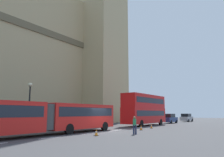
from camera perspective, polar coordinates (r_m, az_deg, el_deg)
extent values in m
plane|color=#424244|center=(23.44, -2.05, -14.05)|extent=(160.00, 160.00, 0.00)
cube|color=silver|center=(18.49, -16.19, -14.97)|extent=(2.20, 0.16, 0.01)
cube|color=silver|center=(21.61, -6.16, -14.40)|extent=(2.20, 0.16, 0.01)
cube|color=silver|center=(25.18, 1.14, -13.70)|extent=(2.20, 0.16, 0.01)
cube|color=silver|center=(29.04, 6.54, -13.05)|extent=(2.20, 0.16, 0.01)
cube|color=tan|center=(54.13, -3.02, 18.82)|extent=(9.39, 9.39, 54.84)
cube|color=red|center=(23.45, -8.47, -9.91)|extent=(8.60, 2.50, 2.50)
cube|color=#1E232D|center=(23.45, -8.44, -8.81)|extent=(7.91, 2.54, 0.90)
cylinder|color=#3F3F3F|center=(20.36, -18.07, -9.68)|extent=(2.38, 2.38, 2.25)
cylinder|color=black|center=(24.81, -2.04, -12.62)|extent=(1.00, 0.30, 1.00)
cylinder|color=black|center=(20.90, -11.41, -13.08)|extent=(1.00, 0.30, 1.00)
cube|color=red|center=(35.45, 8.80, -9.72)|extent=(10.66, 2.50, 2.40)
cube|color=#1E232D|center=(35.44, 8.79, -9.16)|extent=(9.59, 2.54, 0.84)
cube|color=red|center=(35.49, 8.71, -6.09)|extent=(10.45, 2.50, 2.10)
cube|color=#1E232D|center=(35.50, 8.71, -5.93)|extent=(9.59, 2.54, 0.84)
cylinder|color=black|center=(38.05, 12.81, -11.22)|extent=(1.00, 0.30, 1.00)
cylinder|color=black|center=(31.94, 7.76, -11.79)|extent=(1.00, 0.30, 1.00)
cube|color=navy|center=(44.80, 15.12, -10.54)|extent=(4.40, 1.80, 0.90)
cube|color=black|center=(44.60, 14.99, -9.53)|extent=(2.46, 1.66, 0.70)
cylinder|color=black|center=(45.84, 16.76, -10.91)|extent=(0.64, 0.30, 0.64)
cylinder|color=black|center=(43.21, 15.47, -11.09)|extent=(0.64, 0.30, 0.64)
cube|color=gray|center=(54.16, 19.31, -10.07)|extent=(4.40, 1.80, 0.90)
cube|color=black|center=(53.96, 19.20, -9.23)|extent=(2.46, 1.66, 0.70)
cylinder|color=black|center=(55.28, 20.59, -10.37)|extent=(0.64, 0.30, 0.64)
cylinder|color=black|center=(52.59, 19.72, -10.50)|extent=(0.64, 0.30, 0.64)
cube|color=black|center=(19.44, -4.21, -14.98)|extent=(0.36, 0.36, 0.03)
cone|color=orange|center=(19.41, -4.20, -14.13)|extent=(0.28, 0.28, 0.55)
cylinder|color=white|center=(19.41, -4.20, -14.05)|extent=(0.17, 0.17, 0.08)
cube|color=black|center=(25.88, 7.78, -13.48)|extent=(0.36, 0.36, 0.03)
cone|color=orange|center=(25.86, 7.77, -12.84)|extent=(0.28, 0.28, 0.55)
cylinder|color=white|center=(25.85, 7.76, -12.78)|extent=(0.17, 0.17, 0.08)
cube|color=black|center=(29.12, 10.50, -12.93)|extent=(0.36, 0.36, 0.03)
cone|color=orange|center=(29.10, 10.48, -12.36)|extent=(0.28, 0.28, 0.55)
cylinder|color=white|center=(29.10, 10.48, -12.31)|extent=(0.17, 0.17, 0.08)
cylinder|color=black|center=(24.97, -21.63, -12.78)|extent=(0.32, 0.32, 0.30)
cylinder|color=black|center=(24.91, -21.32, -7.62)|extent=(0.16, 0.16, 4.80)
sphere|color=beige|center=(25.09, -20.97, -1.57)|extent=(0.44, 0.44, 0.44)
cylinder|color=#262D4C|center=(20.68, 5.82, -13.45)|extent=(0.16, 0.16, 0.86)
cylinder|color=#262D4C|center=(20.65, 6.38, -13.45)|extent=(0.16, 0.16, 0.86)
cube|color=#267F4C|center=(20.62, 6.06, -11.43)|extent=(0.46, 0.36, 0.60)
sphere|color=#936B4C|center=(20.61, 6.04, -10.26)|extent=(0.22, 0.22, 0.22)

